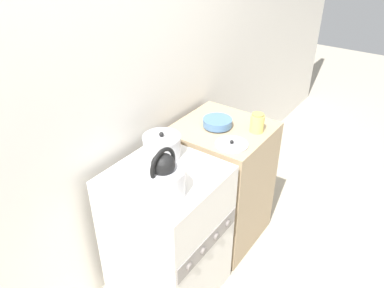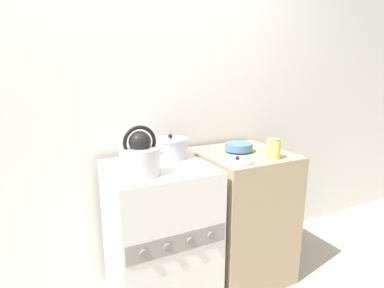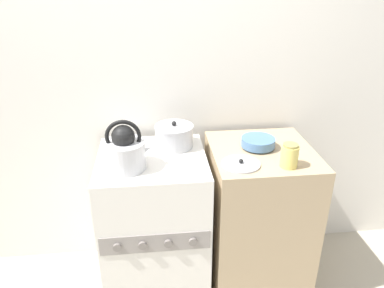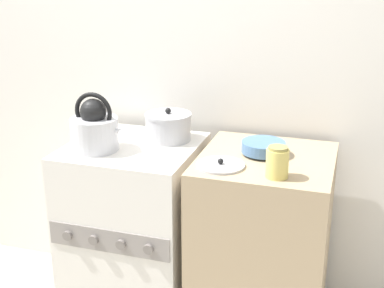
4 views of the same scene
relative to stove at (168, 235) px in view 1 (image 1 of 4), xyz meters
The scene contains 8 objects.
wall_back 0.88m from the stove, 90.00° to the left, with size 7.00×0.06×2.50m.
stove is the anchor object (origin of this frame).
counter 0.63m from the stove, ahead, with size 0.58×0.61×0.92m.
kettle 0.58m from the stove, 141.85° to the right, with size 0.26×0.22×0.27m.
cooking_pot 0.56m from the stove, 43.74° to the left, with size 0.22×0.22×0.16m.
enamel_bowl 0.79m from the stove, ahead, with size 0.19×0.19×0.06m.
storage_jar 0.90m from the stove, 15.18° to the right, with size 0.09×0.09×0.13m.
loose_pot_lid 0.68m from the stove, 17.48° to the right, with size 0.20×0.20×0.03m.
Camera 1 is at (-1.26, -0.79, 2.11)m, focal length 35.00 mm.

